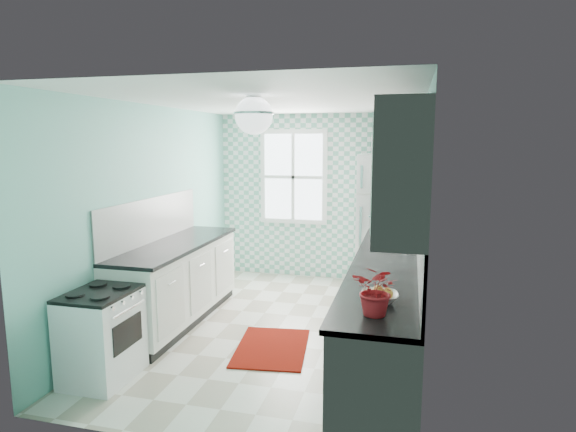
% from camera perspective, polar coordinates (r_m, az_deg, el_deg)
% --- Properties ---
extents(floor, '(3.00, 4.40, 0.02)m').
position_cam_1_polar(floor, '(5.58, -1.16, -13.26)').
color(floor, silver).
rests_on(floor, ground).
extents(ceiling, '(3.00, 4.40, 0.02)m').
position_cam_1_polar(ceiling, '(5.19, -1.25, 13.48)').
color(ceiling, white).
rests_on(ceiling, wall_back).
extents(wall_back, '(3.00, 0.02, 2.50)m').
position_cam_1_polar(wall_back, '(7.37, 3.38, 2.29)').
color(wall_back, '#74C3B3').
rests_on(wall_back, floor).
extents(wall_front, '(3.00, 0.02, 2.50)m').
position_cam_1_polar(wall_front, '(3.21, -11.85, -6.53)').
color(wall_front, '#74C3B3').
rests_on(wall_front, floor).
extents(wall_left, '(0.02, 4.40, 2.50)m').
position_cam_1_polar(wall_left, '(5.82, -15.68, 0.22)').
color(wall_left, '#74C3B3').
rests_on(wall_left, floor).
extents(wall_right, '(0.02, 4.40, 2.50)m').
position_cam_1_polar(wall_right, '(5.06, 15.53, -1.05)').
color(wall_right, '#74C3B3').
rests_on(wall_right, floor).
extents(accent_wall, '(3.00, 0.01, 2.50)m').
position_cam_1_polar(accent_wall, '(7.35, 3.35, 2.27)').
color(accent_wall, '#69B299').
rests_on(accent_wall, wall_back).
extents(window, '(1.04, 0.05, 1.44)m').
position_cam_1_polar(window, '(7.37, 0.65, 4.64)').
color(window, white).
rests_on(window, wall_back).
extents(backsplash_right, '(0.02, 3.60, 0.51)m').
position_cam_1_polar(backsplash_right, '(4.67, 15.32, -2.53)').
color(backsplash_right, white).
rests_on(backsplash_right, wall_right).
extents(backsplash_left, '(0.02, 2.15, 0.51)m').
position_cam_1_polar(backsplash_left, '(5.76, -15.83, -0.44)').
color(backsplash_left, white).
rests_on(backsplash_left, wall_left).
extents(upper_cabinets_right, '(0.33, 3.20, 0.90)m').
position_cam_1_polar(upper_cabinets_right, '(4.39, 13.73, 6.10)').
color(upper_cabinets_right, silver).
rests_on(upper_cabinets_right, wall_right).
extents(upper_cabinet_fridge, '(0.40, 0.74, 0.40)m').
position_cam_1_polar(upper_cabinet_fridge, '(6.82, 13.80, 9.94)').
color(upper_cabinet_fridge, silver).
rests_on(upper_cabinet_fridge, wall_right).
extents(ceiling_light, '(0.34, 0.34, 0.35)m').
position_cam_1_polar(ceiling_light, '(4.41, -4.08, 11.84)').
color(ceiling_light, silver).
rests_on(ceiling_light, ceiling).
extents(base_cabinets_right, '(0.60, 3.60, 0.90)m').
position_cam_1_polar(base_cabinets_right, '(4.87, 11.51, -11.02)').
color(base_cabinets_right, white).
rests_on(base_cabinets_right, floor).
extents(countertop_right, '(0.63, 3.60, 0.04)m').
position_cam_1_polar(countertop_right, '(4.74, 11.50, -5.65)').
color(countertop_right, black).
rests_on(countertop_right, base_cabinets_right).
extents(base_cabinets_left, '(0.60, 2.15, 0.90)m').
position_cam_1_polar(base_cabinets_left, '(5.78, -13.03, -7.86)').
color(base_cabinets_left, white).
rests_on(base_cabinets_left, floor).
extents(countertop_left, '(0.63, 2.15, 0.04)m').
position_cam_1_polar(countertop_left, '(5.66, -13.06, -3.32)').
color(countertop_left, black).
rests_on(countertop_left, base_cabinets_left).
extents(fridge, '(0.84, 0.83, 1.92)m').
position_cam_1_polar(fridge, '(6.89, 11.82, -0.79)').
color(fridge, silver).
rests_on(fridge, floor).
extents(stove, '(0.52, 0.65, 0.78)m').
position_cam_1_polar(stove, '(4.65, -21.21, -12.91)').
color(stove, white).
rests_on(stove, floor).
extents(sink, '(0.44, 0.37, 0.53)m').
position_cam_1_polar(sink, '(5.84, 12.26, -2.78)').
color(sink, silver).
rests_on(sink, countertop_right).
extents(rug, '(0.82, 1.08, 0.02)m').
position_cam_1_polar(rug, '(5.09, -1.94, -15.31)').
color(rug, maroon).
rests_on(rug, floor).
extents(dish_towel, '(0.02, 0.26, 0.39)m').
position_cam_1_polar(dish_towel, '(6.07, 9.16, -6.65)').
color(dish_towel, '#4EBDA9').
rests_on(dish_towel, base_cabinets_right).
extents(fruit_bowl, '(0.29, 0.29, 0.07)m').
position_cam_1_polar(fruit_bowl, '(3.60, 10.82, -9.41)').
color(fruit_bowl, white).
rests_on(fruit_bowl, countertop_right).
extents(potted_plant, '(0.39, 0.37, 0.35)m').
position_cam_1_polar(potted_plant, '(3.27, 10.56, -8.65)').
color(potted_plant, '#C21D3E').
rests_on(potted_plant, countertop_right).
extents(soap_bottle, '(0.09, 0.09, 0.18)m').
position_cam_1_polar(soap_bottle, '(5.95, 12.78, -1.62)').
color(soap_bottle, '#9FB4C3').
rests_on(soap_bottle, countertop_right).
extents(microwave, '(0.51, 0.35, 0.28)m').
position_cam_1_polar(microwave, '(6.79, 12.12, 8.40)').
color(microwave, white).
rests_on(microwave, fridge).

